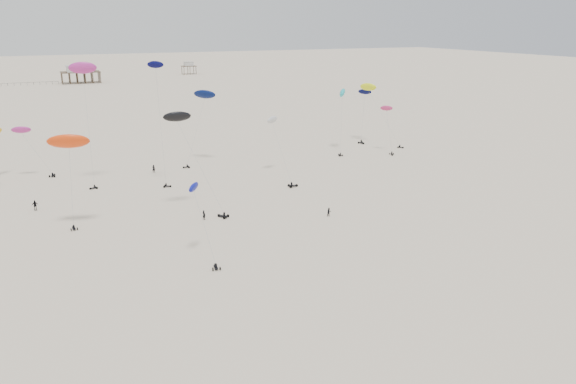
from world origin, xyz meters
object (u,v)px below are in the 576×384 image
spectator_0 (204,220)px  pavilion_small (189,69)px  rig_0 (364,109)px  rig_3 (372,94)px  pavilion_main (81,75)px

spectator_0 → pavilion_small: bearing=-47.9°
rig_0 → rig_3: (0.91, -2.78, 4.42)m
spectator_0 → pavilion_main: bearing=-33.9°
rig_0 → spectator_0: bearing=31.8°
pavilion_main → rig_3: bearing=-73.3°
spectator_0 → rig_0: bearing=-86.1°
rig_0 → spectator_0: rig_0 is taller
rig_3 → spectator_0: (-62.41, -44.57, -13.65)m
pavilion_small → rig_3: size_ratio=0.48×
pavilion_main → spectator_0: bearing=-90.2°
pavilion_main → pavilion_small: bearing=23.2°
pavilion_small → rig_3: rig_3 is taller
rig_0 → rig_3: 5.29m
pavilion_main → rig_0: bearing=-73.3°
pavilion_small → rig_3: (-8.43, -235.58, 10.16)m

